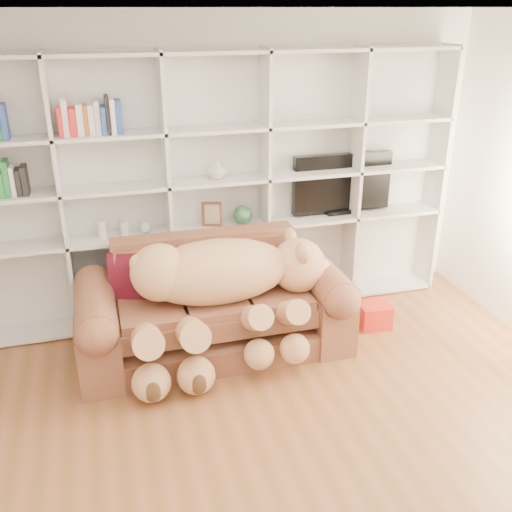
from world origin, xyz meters
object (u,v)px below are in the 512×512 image
object	(u,v)px
teddy_bear	(221,287)
tv	(342,184)
gift_box	(373,315)
sofa	(214,311)

from	to	relation	value
teddy_bear	tv	size ratio (longest dim) A/B	1.79
gift_box	tv	size ratio (longest dim) A/B	0.28
teddy_bear	gift_box	world-z (taller)	teddy_bear
tv	sofa	bearing A→B (deg)	-154.35
sofa	gift_box	bearing A→B (deg)	-1.90
gift_box	tv	xyz separation A→B (m)	(-0.06, 0.73, 1.04)
sofa	gift_box	size ratio (longest dim) A/B	7.97
sofa	teddy_bear	world-z (taller)	teddy_bear
teddy_bear	tv	world-z (taller)	tv
teddy_bear	gift_box	size ratio (longest dim) A/B	6.31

